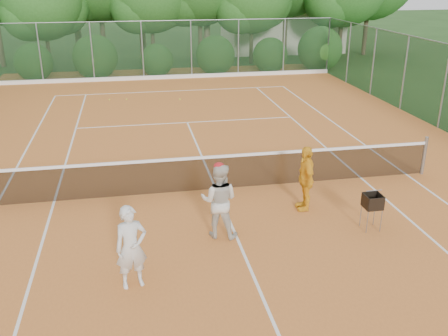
# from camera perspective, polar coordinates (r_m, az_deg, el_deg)

# --- Properties ---
(ground) EXTENTS (120.00, 120.00, 0.00)m
(ground) POSITION_cam_1_polar(r_m,az_deg,el_deg) (13.18, -0.91, -2.56)
(ground) COLOR #204117
(ground) RESTS_ON ground
(clay_court) EXTENTS (18.00, 36.00, 0.02)m
(clay_court) POSITION_cam_1_polar(r_m,az_deg,el_deg) (13.17, -0.91, -2.52)
(clay_court) COLOR #CA722E
(clay_court) RESTS_ON ground
(club_building) EXTENTS (8.00, 5.00, 3.00)m
(club_building) POSITION_cam_1_polar(r_m,az_deg,el_deg) (37.72, 6.56, 15.50)
(club_building) COLOR beige
(club_building) RESTS_ON ground
(tennis_net) EXTENTS (11.97, 0.10, 1.10)m
(tennis_net) POSITION_cam_1_polar(r_m,az_deg,el_deg) (12.97, -0.92, -0.42)
(tennis_net) COLOR gray
(tennis_net) RESTS_ON clay_court
(player_white) EXTENTS (0.65, 0.50, 1.58)m
(player_white) POSITION_cam_1_polar(r_m,az_deg,el_deg) (9.13, -10.55, -8.90)
(player_white) COLOR silver
(player_white) RESTS_ON clay_court
(player_center_grp) EXTENTS (0.98, 0.87, 1.70)m
(player_center_grp) POSITION_cam_1_polar(r_m,az_deg,el_deg) (10.60, -0.56, -3.72)
(player_center_grp) COLOR beige
(player_center_grp) RESTS_ON clay_court
(player_yellow) EXTENTS (0.46, 0.96, 1.59)m
(player_yellow) POSITION_cam_1_polar(r_m,az_deg,el_deg) (11.98, 9.30, -1.15)
(player_yellow) COLOR yellow
(player_yellow) RESTS_ON clay_court
(ball_hopper) EXTENTS (0.37, 0.37, 0.84)m
(ball_hopper) POSITION_cam_1_polar(r_m,az_deg,el_deg) (11.41, 16.63, -3.74)
(ball_hopper) COLOR gray
(ball_hopper) RESTS_ON clay_court
(stray_ball_a) EXTENTS (0.07, 0.07, 0.07)m
(stray_ball_a) POSITION_cam_1_polar(r_m,az_deg,el_deg) (23.06, -12.95, 7.63)
(stray_ball_a) COLOR gold
(stray_ball_a) RESTS_ON clay_court
(stray_ball_b) EXTENTS (0.07, 0.07, 0.07)m
(stray_ball_b) POSITION_cam_1_polar(r_m,az_deg,el_deg) (22.93, -11.07, 7.70)
(stray_ball_b) COLOR gold
(stray_ball_b) RESTS_ON clay_court
(stray_ball_c) EXTENTS (0.07, 0.07, 0.07)m
(stray_ball_c) POSITION_cam_1_polar(r_m,az_deg,el_deg) (22.63, -5.06, 7.84)
(stray_ball_c) COLOR #D2E435
(stray_ball_c) RESTS_ON clay_court
(court_markings) EXTENTS (11.03, 23.83, 0.01)m
(court_markings) POSITION_cam_1_polar(r_m,az_deg,el_deg) (13.17, -0.91, -2.47)
(court_markings) COLOR white
(court_markings) RESTS_ON clay_court
(fence_back) EXTENTS (18.07, 0.07, 3.00)m
(fence_back) POSITION_cam_1_polar(r_m,az_deg,el_deg) (27.21, -6.53, 13.24)
(fence_back) COLOR #19381E
(fence_back) RESTS_ON clay_court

